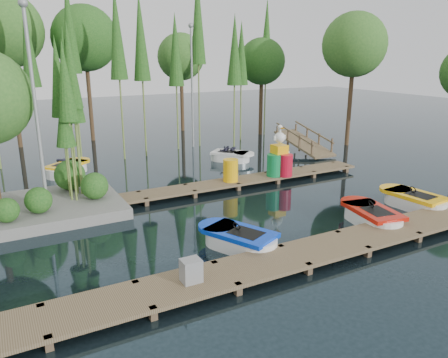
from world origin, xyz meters
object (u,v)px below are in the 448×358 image
boat_blue (239,240)px  yellow_barrel (231,170)px  utility_cabinet (191,270)px  boat_red (371,217)px  island (10,127)px  drum_cluster (280,160)px  boat_yellow_far (67,169)px

boat_blue → yellow_barrel: 6.05m
utility_cabinet → boat_blue: bearing=35.4°
boat_red → island: bearing=157.3°
island → yellow_barrel: (8.20, -0.79, -2.40)m
island → boat_blue: 8.76m
drum_cluster → yellow_barrel: bearing=176.3°
island → yellow_barrel: bearing=-5.5°
boat_blue → utility_cabinet: bearing=-169.5°
yellow_barrel → utility_cabinet: bearing=-125.5°
yellow_barrel → boat_red: bearing=-69.4°
island → boat_red: island is taller
island → drum_cluster: 10.93m
yellow_barrel → boat_blue: bearing=-116.8°
island → boat_red: (10.41, -6.67, -2.93)m
island → drum_cluster: bearing=-5.1°
boat_red → utility_cabinet: size_ratio=4.90×
boat_blue → boat_red: size_ratio=1.02×
boat_yellow_far → yellow_barrel: 8.11m
boat_blue → island: bearing=106.7°
boat_red → drum_cluster: drum_cluster is taller
utility_cabinet → yellow_barrel: bearing=54.5°
boat_blue → drum_cluster: bearing=20.3°
island → boat_blue: island is taller
boat_red → yellow_barrel: bearing=120.6°
boat_red → utility_cabinet: bearing=-161.2°
boat_blue → boat_red: bearing=-30.7°
utility_cabinet → yellow_barrel: (5.00, 7.00, 0.19)m
boat_blue → boat_red: boat_red is taller
boat_blue → boat_yellow_far: 11.44m
boat_blue → boat_yellow_far: bearing=80.8°
island → drum_cluster: (10.67, -0.95, -2.22)m
utility_cabinet → boat_yellow_far: bearing=93.7°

